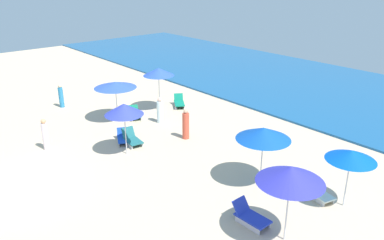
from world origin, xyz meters
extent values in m
plane|color=beige|center=(0.00, 0.00, 0.00)|extent=(60.00, 60.00, 0.00)
cube|color=#1A578F|center=(0.00, 22.51, 0.06)|extent=(60.00, 14.97, 0.12)
cylinder|color=silver|center=(0.04, 5.49, 1.02)|extent=(0.05, 0.05, 2.04)
cone|color=#3442BF|center=(0.04, 5.49, 2.31)|extent=(1.85, 1.85, 0.54)
cube|color=silver|center=(-0.69, 6.00, 0.10)|extent=(1.06, 0.17, 0.20)
cube|color=silver|center=(-0.62, 6.57, 0.10)|extent=(1.06, 0.17, 0.20)
cube|color=#21696B|center=(-0.66, 6.29, 0.23)|extent=(1.26, 0.82, 0.06)
cube|color=#21696B|center=(-1.19, 6.36, 0.49)|extent=(0.43, 0.68, 0.54)
cube|color=silver|center=(-1.32, 5.82, 0.10)|extent=(0.94, 0.51, 0.19)
cube|color=silver|center=(-1.10, 6.25, 0.10)|extent=(0.94, 0.51, 0.19)
cube|color=blue|center=(-1.21, 6.04, 0.22)|extent=(1.28, 1.02, 0.06)
cube|color=blue|center=(-1.68, 6.28, 0.41)|extent=(0.50, 0.61, 0.40)
cylinder|color=silver|center=(9.04, 6.06, 1.09)|extent=(0.05, 0.05, 2.19)
cone|color=#3133B2|center=(9.04, 6.06, 2.45)|extent=(2.19, 2.19, 0.53)
cube|color=silver|center=(7.82, 5.58, 0.12)|extent=(1.11, 0.06, 0.23)
cube|color=silver|center=(7.80, 6.16, 0.12)|extent=(1.11, 0.06, 0.23)
cube|color=#253ABD|center=(7.81, 5.87, 0.26)|extent=(1.24, 0.70, 0.06)
cube|color=#253ABD|center=(7.24, 5.86, 0.49)|extent=(0.37, 0.65, 0.49)
cylinder|color=silver|center=(-4.24, 7.49, 1.01)|extent=(0.05, 0.05, 2.02)
cone|color=blue|center=(-4.24, 7.49, 2.19)|extent=(2.46, 2.46, 0.35)
cube|color=silver|center=(-3.96, 8.20, 0.11)|extent=(1.01, 0.44, 0.22)
cube|color=silver|center=(-3.75, 8.70, 0.11)|extent=(1.01, 0.44, 0.22)
cube|color=#127A55|center=(-3.85, 8.45, 0.25)|extent=(1.35, 1.04, 0.06)
cube|color=#127A55|center=(-4.36, 8.66, 0.43)|extent=(0.56, 0.70, 0.39)
cylinder|color=silver|center=(9.26, 9.42, 0.96)|extent=(0.05, 0.05, 1.93)
cone|color=blue|center=(9.26, 9.42, 2.12)|extent=(1.83, 1.83, 0.40)
cube|color=silver|center=(8.25, 8.89, 0.10)|extent=(1.21, 0.32, 0.20)
cube|color=silver|center=(8.37, 9.38, 0.10)|extent=(1.21, 0.32, 0.20)
cube|color=white|center=(8.31, 9.14, 0.23)|extent=(1.47, 0.89, 0.06)
cube|color=white|center=(7.69, 9.29, 0.41)|extent=(0.51, 0.64, 0.41)
cylinder|color=silver|center=(6.11, 8.27, 1.02)|extent=(0.05, 0.05, 2.03)
cone|color=#114CB1|center=(6.11, 8.27, 2.28)|extent=(2.24, 2.24, 0.50)
cylinder|color=silver|center=(-4.08, 10.46, 1.13)|extent=(0.05, 0.05, 2.27)
cone|color=blue|center=(-4.08, 10.46, 2.51)|extent=(1.93, 1.93, 0.47)
cube|color=silver|center=(-3.83, 11.54, 0.12)|extent=(0.94, 0.63, 0.24)
cube|color=silver|center=(-3.54, 11.98, 0.12)|extent=(0.94, 0.63, 0.24)
cube|color=#108162|center=(-3.69, 11.76, 0.27)|extent=(1.35, 1.18, 0.06)
cube|color=#108162|center=(-4.15, 12.06, 0.51)|extent=(0.55, 0.64, 0.50)
cylinder|color=teal|center=(-8.69, 5.93, 0.66)|extent=(0.41, 0.41, 1.31)
sphere|color=beige|center=(-8.69, 5.93, 1.42)|extent=(0.24, 0.24, 0.24)
cylinder|color=silver|center=(-2.99, 2.71, 0.69)|extent=(0.43, 0.43, 1.39)
sphere|color=tan|center=(-2.99, 2.71, 1.50)|extent=(0.24, 0.24, 0.24)
cylinder|color=#DC523A|center=(0.48, 8.88, 0.71)|extent=(0.40, 0.40, 1.42)
sphere|color=tan|center=(0.48, 8.88, 1.52)|extent=(0.24, 0.24, 0.24)
cylinder|color=white|center=(-2.29, 9.21, 0.65)|extent=(0.42, 0.42, 1.29)
sphere|color=beige|center=(-2.29, 9.21, 1.41)|extent=(0.26, 0.26, 0.26)
cube|color=red|center=(4.02, 11.82, 0.20)|extent=(0.57, 0.58, 0.41)
camera|label=1|loc=(15.17, -3.20, 8.40)|focal=36.40mm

